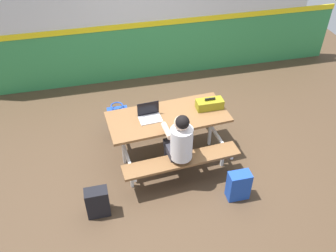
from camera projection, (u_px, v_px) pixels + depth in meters
ground_plane at (173, 153)px, 5.80m from camera, size 10.00×10.00×0.02m
accent_backdrop at (143, 18)px, 6.81m from camera, size 8.00×0.14×2.60m
picnic_table_main at (168, 125)px, 5.42m from camera, size 1.81×1.67×0.74m
student_nearer at (179, 142)px, 4.92m from camera, size 0.38×0.53×1.21m
laptop_silver at (150, 115)px, 5.25m from camera, size 0.34×0.24×0.22m
toolbox_grey at (210, 104)px, 5.42m from camera, size 0.40×0.18×0.18m
backpack_dark at (238, 185)px, 4.97m from camera, size 0.30×0.22×0.44m
tote_bag_bright at (118, 117)px, 6.20m from camera, size 0.34×0.21×0.43m
satchel_spare at (98, 202)px, 4.74m from camera, size 0.30×0.22×0.44m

